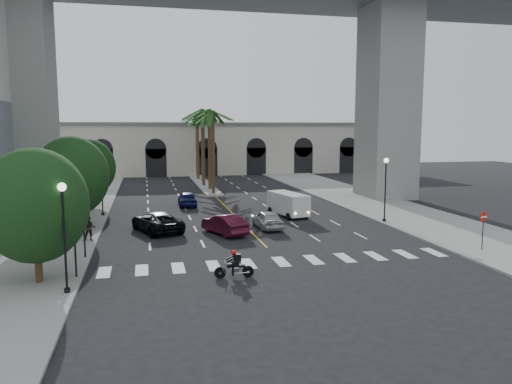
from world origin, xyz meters
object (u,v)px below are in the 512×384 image
Objects in this scene: motorcycle_rider at (235,265)px; do_not_enter_sign at (483,223)px; cargo_van at (288,203)px; car_b at (225,224)px; lamp_post_left_far at (102,180)px; traffic_signal_near at (74,232)px; car_c at (157,222)px; car_e at (187,199)px; car_a at (267,219)px; car_d at (290,200)px; pedestrian_a at (39,232)px; lamp_post_left_near at (64,228)px; traffic_signal_far at (84,218)px; lamp_post_right at (385,184)px; pedestrian_b at (89,228)px.

motorcycle_rider is 16.34m from do_not_enter_sign.
car_b is at bearing -150.02° from cargo_van.
lamp_post_left_far is 1.47× the size of traffic_signal_near.
traffic_signal_near is 12.10m from car_c.
traffic_signal_near reaches higher than car_e.
car_a is 0.77× the size of car_d.
pedestrian_a is (-19.10, -7.66, -0.09)m from cargo_van.
lamp_post_left_near is 18.48m from car_a.
traffic_signal_far is 14.47m from car_a.
lamp_post_left_near is 1.47× the size of traffic_signal_far.
car_d is at bearing 48.31° from traffic_signal_near.
lamp_post_left_far is 1.19× the size of car_b.
cargo_van is at bearing 48.07° from lamp_post_left_near.
car_e is at bearing 140.62° from lamp_post_right.
lamp_post_left_near is 26.25m from lamp_post_right.
lamp_post_left_far is 17.50m from car_d.
car_c is at bearing 71.82° from lamp_post_left_near.
lamp_post_left_near reaches higher than motorcycle_rider.
motorcycle_rider is 10.73m from car_b.
motorcycle_rider is 0.46× the size of car_b.
pedestrian_a is (-12.46, -1.54, 0.31)m from car_b.
lamp_post_right is at bearing 141.30° from car_e.
pedestrian_a reaches higher than car_e.
cargo_van is at bearing -11.37° from lamp_post_left_far.
pedestrian_b is (-0.10, 10.94, -2.20)m from lamp_post_left_near.
motorcycle_rider is 22.72m from car_d.
pedestrian_a is at bearing 107.15° from lamp_post_left_near.
pedestrian_a is (-20.43, -11.69, 0.27)m from car_d.
cargo_van is at bearing 69.07° from motorcycle_rider.
traffic_signal_far is 23.10m from car_d.
car_c is 5.32m from pedestrian_b.
cargo_van is at bearing 23.51° from pedestrian_b.
lamp_post_left_far is 11.52m from pedestrian_a.
traffic_signal_far is at bearing 23.59° from car_a.
pedestrian_b is (-7.85, -14.41, 0.28)m from car_e.
cargo_van is (7.76, 16.79, 0.46)m from motorcycle_rider.
pedestrian_b is at bearing 92.58° from traffic_signal_far.
car_c is (4.38, 11.14, -1.75)m from traffic_signal_near.
traffic_signal_near is 0.88× the size of car_a.
lamp_post_right is 10.21m from car_a.
car_a is at bearing -135.37° from cargo_van.
car_b is (9.23, 5.17, -1.77)m from traffic_signal_far.
lamp_post_left_near reaches higher than pedestrian_a.
pedestrian_a is (-11.34, 9.14, 0.37)m from motorcycle_rider.
do_not_enter_sign reaches higher than car_e.
car_b is at bearing 139.53° from do_not_enter_sign.
cargo_van is (15.98, -3.21, -2.08)m from lamp_post_left_far.
cargo_van is 2.83× the size of pedestrian_a.
lamp_post_left_far is 1.28× the size of car_a.
lamp_post_left_far is 3.08× the size of pedestrian_b.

